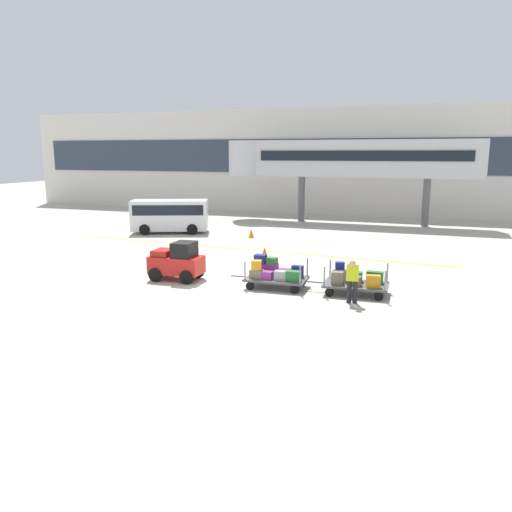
{
  "coord_description": "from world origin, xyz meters",
  "views": [
    {
      "loc": [
        7.44,
        -17.23,
        5.09
      ],
      "look_at": [
        0.9,
        1.41,
        1.06
      ],
      "focal_mm": 35.69,
      "sensor_mm": 36.0,
      "label": 1
    }
  ],
  "objects_px": {
    "safety_cone_near": "(251,233)",
    "baggage_handler": "(352,279)",
    "baggage_tug": "(177,262)",
    "shuttle_van": "(170,214)",
    "baggage_cart_middle": "(356,281)",
    "baggage_cart_lead": "(274,273)",
    "safety_cone_far": "(265,252)"
  },
  "relations": [
    {
      "from": "baggage_cart_middle",
      "to": "baggage_handler",
      "type": "relative_size",
      "value": 1.93
    },
    {
      "from": "baggage_cart_middle",
      "to": "safety_cone_far",
      "type": "xyz_separation_m",
      "value": [
        -5.19,
        5.1,
        -0.23
      ]
    },
    {
      "from": "baggage_cart_lead",
      "to": "baggage_cart_middle",
      "type": "height_order",
      "value": "baggage_cart_lead"
    },
    {
      "from": "baggage_handler",
      "to": "shuttle_van",
      "type": "relative_size",
      "value": 0.3
    },
    {
      "from": "baggage_handler",
      "to": "safety_cone_far",
      "type": "height_order",
      "value": "baggage_handler"
    },
    {
      "from": "baggage_tug",
      "to": "safety_cone_far",
      "type": "xyz_separation_m",
      "value": [
        1.95,
        5.35,
        -0.48
      ]
    },
    {
      "from": "shuttle_van",
      "to": "safety_cone_far",
      "type": "relative_size",
      "value": 9.39
    },
    {
      "from": "baggage_cart_lead",
      "to": "safety_cone_near",
      "type": "distance_m",
      "value": 11.65
    },
    {
      "from": "baggage_cart_middle",
      "to": "safety_cone_near",
      "type": "height_order",
      "value": "baggage_cart_middle"
    },
    {
      "from": "shuttle_van",
      "to": "safety_cone_near",
      "type": "relative_size",
      "value": 9.39
    },
    {
      "from": "baggage_cart_lead",
      "to": "shuttle_van",
      "type": "height_order",
      "value": "shuttle_van"
    },
    {
      "from": "safety_cone_near",
      "to": "baggage_handler",
      "type": "bearing_deg",
      "value": -56.09
    },
    {
      "from": "safety_cone_far",
      "to": "baggage_cart_middle",
      "type": "bearing_deg",
      "value": -44.51
    },
    {
      "from": "baggage_cart_lead",
      "to": "baggage_handler",
      "type": "xyz_separation_m",
      "value": [
        3.15,
        -1.15,
        0.31
      ]
    },
    {
      "from": "baggage_cart_lead",
      "to": "baggage_handler",
      "type": "height_order",
      "value": "baggage_handler"
    },
    {
      "from": "baggage_cart_middle",
      "to": "baggage_handler",
      "type": "xyz_separation_m",
      "value": [
        0.06,
        -1.23,
        0.37
      ]
    },
    {
      "from": "baggage_tug",
      "to": "safety_cone_near",
      "type": "xyz_separation_m",
      "value": [
        -0.71,
        10.79,
        -0.48
      ]
    },
    {
      "from": "baggage_handler",
      "to": "safety_cone_near",
      "type": "height_order",
      "value": "baggage_handler"
    },
    {
      "from": "baggage_cart_lead",
      "to": "baggage_cart_middle",
      "type": "relative_size",
      "value": 1.0
    },
    {
      "from": "safety_cone_near",
      "to": "safety_cone_far",
      "type": "bearing_deg",
      "value": -63.89
    },
    {
      "from": "baggage_cart_lead",
      "to": "baggage_handler",
      "type": "bearing_deg",
      "value": -20.04
    },
    {
      "from": "baggage_handler",
      "to": "safety_cone_near",
      "type": "xyz_separation_m",
      "value": [
        -7.92,
        11.78,
        -0.59
      ]
    },
    {
      "from": "baggage_handler",
      "to": "baggage_cart_lead",
      "type": "bearing_deg",
      "value": 159.96
    },
    {
      "from": "baggage_tug",
      "to": "safety_cone_far",
      "type": "relative_size",
      "value": 3.88
    },
    {
      "from": "baggage_tug",
      "to": "baggage_cart_lead",
      "type": "distance_m",
      "value": 4.06
    },
    {
      "from": "baggage_tug",
      "to": "safety_cone_far",
      "type": "height_order",
      "value": "baggage_tug"
    },
    {
      "from": "baggage_cart_middle",
      "to": "safety_cone_far",
      "type": "distance_m",
      "value": 7.28
    },
    {
      "from": "baggage_cart_lead",
      "to": "safety_cone_far",
      "type": "bearing_deg",
      "value": 112.06
    },
    {
      "from": "baggage_cart_middle",
      "to": "shuttle_van",
      "type": "xyz_separation_m",
      "value": [
        -13.48,
        10.71,
        0.73
      ]
    },
    {
      "from": "baggage_tug",
      "to": "shuttle_van",
      "type": "height_order",
      "value": "shuttle_van"
    },
    {
      "from": "baggage_cart_middle",
      "to": "baggage_cart_lead",
      "type": "bearing_deg",
      "value": -178.4
    },
    {
      "from": "safety_cone_far",
      "to": "baggage_cart_lead",
      "type": "bearing_deg",
      "value": -67.94
    }
  ]
}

